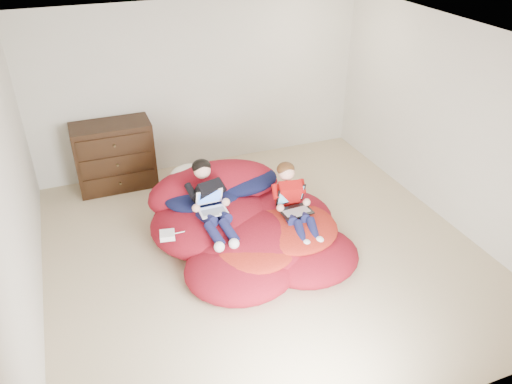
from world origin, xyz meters
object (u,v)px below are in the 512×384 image
Objects in this scene: younger_boy at (293,199)px; laptop_black at (294,204)px; beanbag_pile at (245,225)px; dresser at (115,156)px; older_boy at (209,198)px; laptop_white at (211,205)px.

younger_boy is 0.06m from laptop_black.
beanbag_pile is at bearing 156.21° from laptop_black.
dresser is 0.48× the size of beanbag_pile.
beanbag_pile is 2.42× the size of younger_boy.
beanbag_pile is at bearing 158.94° from younger_boy.
older_boy is 0.09m from laptop_white.
older_boy is at bearing 167.08° from beanbag_pile.
younger_boy is 2.98× the size of laptop_white.
younger_boy is at bearing -21.06° from beanbag_pile.
beanbag_pile is 0.60m from older_boy.
beanbag_pile is 0.68m from younger_boy.
laptop_black is at bearing -90.00° from younger_boy.
laptop_white is (0.00, -0.08, -0.05)m from older_boy.
beanbag_pile is at bearing -2.10° from laptop_white.
laptop_black is (0.00, -0.03, -0.06)m from younger_boy.
laptop_white is 0.83× the size of laptop_black.
laptop_black is at bearing -19.21° from older_boy.
beanbag_pile is 7.22× the size of laptop_white.
laptop_white is at bearing 166.90° from younger_boy.
beanbag_pile is at bearing -12.92° from older_boy.
laptop_black is at bearing -23.79° from beanbag_pile.
younger_boy reaches higher than dresser.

